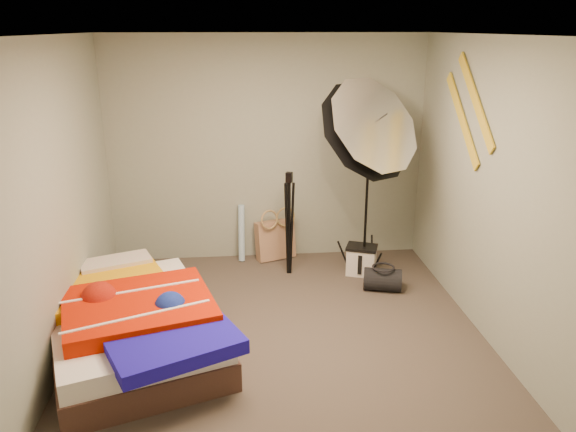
{
  "coord_description": "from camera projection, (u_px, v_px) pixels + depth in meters",
  "views": [
    {
      "loc": [
        -0.35,
        -4.13,
        2.56
      ],
      "look_at": [
        0.1,
        0.6,
        0.95
      ],
      "focal_mm": 35.0,
      "sensor_mm": 36.0,
      "label": 1
    }
  ],
  "objects": [
    {
      "name": "floor",
      "position": [
        283.0,
        345.0,
        4.74
      ],
      "size": [
        4.0,
        4.0,
        0.0
      ],
      "primitive_type": "plane",
      "color": "#4F433C",
      "rests_on": "ground"
    },
    {
      "name": "ceiling",
      "position": [
        282.0,
        35.0,
        3.94
      ],
      "size": [
        4.0,
        4.0,
        0.0
      ],
      "primitive_type": "plane",
      "rotation": [
        3.14,
        0.0,
        0.0
      ],
      "color": "silver",
      "rests_on": "wall_back"
    },
    {
      "name": "wall_back",
      "position": [
        267.0,
        151.0,
        6.23
      ],
      "size": [
        3.5,
        0.0,
        3.5
      ],
      "primitive_type": "plane",
      "rotation": [
        1.57,
        0.0,
        0.0
      ],
      "color": "gray",
      "rests_on": "floor"
    },
    {
      "name": "wall_front",
      "position": [
        322.0,
        341.0,
        2.46
      ],
      "size": [
        3.5,
        0.0,
        3.5
      ],
      "primitive_type": "plane",
      "rotation": [
        -1.57,
        0.0,
        0.0
      ],
      "color": "gray",
      "rests_on": "floor"
    },
    {
      "name": "wall_left",
      "position": [
        49.0,
        211.0,
        4.18
      ],
      "size": [
        0.0,
        4.0,
        4.0
      ],
      "primitive_type": "plane",
      "rotation": [
        1.57,
        0.0,
        1.57
      ],
      "color": "gray",
      "rests_on": "floor"
    },
    {
      "name": "wall_right",
      "position": [
        499.0,
        198.0,
        4.5
      ],
      "size": [
        0.0,
        4.0,
        4.0
      ],
      "primitive_type": "plane",
      "rotation": [
        1.57,
        0.0,
        -1.57
      ],
      "color": "gray",
      "rests_on": "floor"
    },
    {
      "name": "tote_bag",
      "position": [
        275.0,
        240.0,
        6.47
      ],
      "size": [
        0.49,
        0.34,
        0.46
      ],
      "primitive_type": "cube",
      "rotation": [
        -0.14,
        0.0,
        0.36
      ],
      "color": "tan",
      "rests_on": "floor"
    },
    {
      "name": "wrapping_roll",
      "position": [
        242.0,
        233.0,
        6.4
      ],
      "size": [
        0.09,
        0.19,
        0.65
      ],
      "primitive_type": "cylinder",
      "rotation": [
        -0.17,
        0.0,
        -0.09
      ],
      "color": "#5595CA",
      "rests_on": "floor"
    },
    {
      "name": "camera_case",
      "position": [
        361.0,
        261.0,
        6.07
      ],
      "size": [
        0.36,
        0.31,
        0.3
      ],
      "primitive_type": "cube",
      "rotation": [
        0.0,
        0.0,
        -0.36
      ],
      "color": "white",
      "rests_on": "floor"
    },
    {
      "name": "duffel_bag",
      "position": [
        383.0,
        279.0,
        5.71
      ],
      "size": [
        0.43,
        0.32,
        0.23
      ],
      "primitive_type": "cylinder",
      "rotation": [
        0.0,
        1.57,
        -0.26
      ],
      "color": "black",
      "rests_on": "floor"
    },
    {
      "name": "wall_stripe_upper",
      "position": [
        476.0,
        101.0,
        4.84
      ],
      "size": [
        0.02,
        0.91,
        0.78
      ],
      "primitive_type": "cube",
      "rotation": [
        0.7,
        0.0,
        0.0
      ],
      "color": "gold",
      "rests_on": "wall_right"
    },
    {
      "name": "wall_stripe_lower",
      "position": [
        462.0,
        119.0,
        5.14
      ],
      "size": [
        0.02,
        0.91,
        0.78
      ],
      "primitive_type": "cube",
      "rotation": [
        0.7,
        0.0,
        0.0
      ],
      "color": "gold",
      "rests_on": "wall_right"
    },
    {
      "name": "bed",
      "position": [
        133.0,
        323.0,
        4.58
      ],
      "size": [
        1.82,
        2.14,
        0.53
      ],
      "color": "#4B2F27",
      "rests_on": "floor"
    },
    {
      "name": "photo_umbrella",
      "position": [
        365.0,
        132.0,
        5.39
      ],
      "size": [
        1.06,
        1.2,
        2.22
      ],
      "color": "black",
      "rests_on": "floor"
    },
    {
      "name": "camera_tripod",
      "position": [
        289.0,
        217.0,
        5.93
      ],
      "size": [
        0.08,
        0.08,
        1.13
      ],
      "color": "black",
      "rests_on": "floor"
    }
  ]
}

